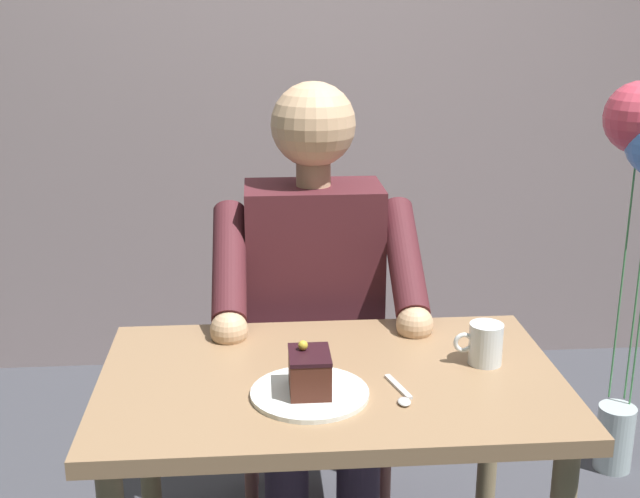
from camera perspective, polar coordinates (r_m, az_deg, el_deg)
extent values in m
cube|color=#926F4F|center=(1.78, 0.75, -9.23)|extent=(0.98, 0.61, 0.04)
cylinder|color=#897454|center=(2.23, 11.50, -13.90)|extent=(0.05, 0.05, 0.70)
cylinder|color=#897454|center=(2.17, -11.65, -14.82)|extent=(0.05, 0.05, 0.70)
cube|color=#9B5B57|center=(2.38, -0.46, -9.55)|extent=(0.42, 0.42, 0.04)
cube|color=#9B5B57|center=(2.46, -0.78, -2.45)|extent=(0.38, 0.04, 0.45)
cylinder|color=#9B5B57|center=(2.35, 4.45, -15.92)|extent=(0.04, 0.04, 0.42)
cylinder|color=#9B5B57|center=(2.32, -4.74, -16.30)|extent=(0.04, 0.04, 0.42)
cylinder|color=#9B5B57|center=(2.65, 3.24, -11.71)|extent=(0.04, 0.04, 0.42)
cylinder|color=#9B5B57|center=(2.63, -4.73, -11.98)|extent=(0.04, 0.04, 0.42)
cube|color=#4D1E25|center=(2.24, -0.44, -2.76)|extent=(0.36, 0.22, 0.57)
sphere|color=tan|center=(2.13, -0.47, 8.60)|extent=(0.22, 0.22, 0.22)
cylinder|color=tan|center=(2.15, -0.46, 5.19)|extent=(0.09, 0.09, 0.06)
cylinder|color=#4D1E25|center=(2.09, 5.85, -0.64)|extent=(0.08, 0.33, 0.26)
sphere|color=tan|center=(1.98, 6.56, -5.20)|extent=(0.09, 0.09, 0.09)
cylinder|color=#4D1E25|center=(2.06, -6.28, -0.93)|extent=(0.08, 0.33, 0.26)
sphere|color=tan|center=(1.95, -6.30, -5.59)|extent=(0.09, 0.09, 0.09)
cylinder|color=#352840|center=(2.26, 2.12, -11.06)|extent=(0.13, 0.38, 0.14)
cylinder|color=#352840|center=(2.25, -2.53, -11.22)|extent=(0.13, 0.38, 0.14)
cylinder|color=white|center=(1.68, -0.71, -9.93)|extent=(0.24, 0.24, 0.01)
cube|color=#4D2319|center=(1.67, -0.72, -8.62)|extent=(0.08, 0.10, 0.08)
cube|color=black|center=(1.65, -0.73, -7.32)|extent=(0.08, 0.11, 0.01)
sphere|color=gold|center=(1.66, -1.19, -6.66)|extent=(0.02, 0.02, 0.02)
cylinder|color=white|center=(1.84, 11.37, -6.43)|extent=(0.07, 0.07, 0.09)
torus|color=white|center=(1.83, 9.89, -6.38)|extent=(0.05, 0.01, 0.05)
cylinder|color=black|center=(1.83, 11.44, -5.28)|extent=(0.06, 0.06, 0.01)
cube|color=silver|center=(1.72, 5.42, -9.44)|extent=(0.04, 0.11, 0.01)
ellipsoid|color=silver|center=(1.66, 5.83, -10.44)|extent=(0.03, 0.04, 0.01)
cylinder|color=#B2C1C6|center=(2.91, 19.67, -12.16)|extent=(0.12, 0.12, 0.22)
cylinder|color=#4C9956|center=(2.77, 20.13, -2.09)|extent=(0.01, 0.01, 0.81)
cylinder|color=#4C9956|center=(2.78, 21.10, -2.19)|extent=(0.01, 0.01, 0.80)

